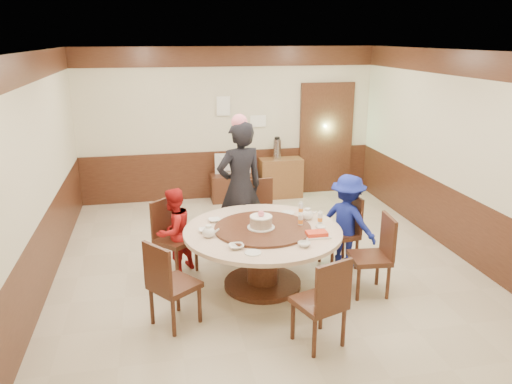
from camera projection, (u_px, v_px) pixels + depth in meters
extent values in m
plane|color=beige|center=(263.00, 261.00, 6.90)|extent=(6.00, 6.00, 0.00)
plane|color=white|center=(264.00, 51.00, 6.06)|extent=(6.00, 6.00, 0.00)
cube|color=beige|center=(229.00, 124.00, 9.29)|extent=(5.50, 0.04, 2.80)
cube|color=beige|center=(351.00, 259.00, 3.68)|extent=(5.50, 0.04, 2.80)
cube|color=beige|center=(39.00, 174.00, 5.95)|extent=(0.04, 6.00, 2.80)
cube|color=beige|center=(454.00, 153.00, 7.01)|extent=(0.04, 6.00, 2.80)
cube|color=#412114|center=(263.00, 230.00, 6.77)|extent=(5.50, 6.00, 0.90)
cube|color=#412114|center=(264.00, 66.00, 6.12)|extent=(5.50, 6.00, 0.35)
cube|color=#412114|center=(326.00, 139.00, 9.71)|extent=(1.05, 0.08, 2.18)
cube|color=#91E1A7|center=(326.00, 139.00, 9.73)|extent=(0.88, 0.02, 2.05)
cylinder|color=#412114|center=(262.00, 283.00, 6.21)|extent=(0.95, 0.95, 0.06)
cylinder|color=#412114|center=(263.00, 259.00, 6.11)|extent=(0.38, 0.38, 0.65)
cylinder|color=beige|center=(263.00, 231.00, 6.00)|extent=(1.91, 1.91, 0.05)
cylinder|color=#412114|center=(263.00, 228.00, 5.99)|extent=(1.17, 1.17, 0.03)
cube|color=#412114|center=(339.00, 234.00, 6.64)|extent=(0.49, 0.49, 0.06)
cube|color=#412114|center=(354.00, 213.00, 6.62)|extent=(0.09, 0.42, 0.50)
cube|color=#412114|center=(338.00, 251.00, 6.71)|extent=(0.36, 0.36, 0.42)
cube|color=#412114|center=(263.00, 217.00, 7.28)|extent=(0.48, 0.48, 0.06)
cube|color=#412114|center=(259.00, 195.00, 7.39)|extent=(0.42, 0.08, 0.50)
cube|color=#412114|center=(263.00, 232.00, 7.35)|extent=(0.36, 0.36, 0.42)
cube|color=#412114|center=(176.00, 240.00, 6.44)|extent=(0.62, 0.62, 0.06)
cube|color=#412114|center=(163.00, 217.00, 6.48)|extent=(0.34, 0.31, 0.50)
cube|color=#412114|center=(177.00, 257.00, 6.51)|extent=(0.36, 0.36, 0.42)
cube|color=#412114|center=(175.00, 285.00, 5.28)|extent=(0.62, 0.62, 0.06)
cube|color=#412114|center=(157.00, 269.00, 5.05)|extent=(0.28, 0.36, 0.50)
cube|color=#412114|center=(176.00, 305.00, 5.35)|extent=(0.36, 0.36, 0.42)
cube|color=#412114|center=(319.00, 303.00, 4.93)|extent=(0.56, 0.56, 0.06)
cube|color=#412114|center=(334.00, 287.00, 4.68)|extent=(0.41, 0.18, 0.50)
cube|color=#412114|center=(318.00, 324.00, 5.00)|extent=(0.36, 0.36, 0.42)
cube|color=#412114|center=(369.00, 258.00, 5.92)|extent=(0.48, 0.48, 0.06)
cube|color=#412114|center=(388.00, 236.00, 5.86)|extent=(0.08, 0.42, 0.50)
cube|color=#412114|center=(368.00, 276.00, 5.99)|extent=(0.36, 0.36, 0.42)
imported|color=black|center=(240.00, 188.00, 6.97)|extent=(0.79, 0.62, 1.89)
imported|color=red|center=(174.00, 231.00, 6.41)|extent=(0.70, 0.70, 1.14)
imported|color=navy|center=(347.00, 221.00, 6.59)|extent=(0.88, 0.93, 1.26)
cylinder|color=white|center=(261.00, 227.00, 5.97)|extent=(0.33, 0.33, 0.01)
cylinder|color=tan|center=(261.00, 222.00, 5.95)|extent=(0.26, 0.26, 0.12)
cylinder|color=white|center=(261.00, 217.00, 5.93)|extent=(0.27, 0.27, 0.01)
sphere|color=pink|center=(261.00, 214.00, 5.92)|extent=(0.08, 0.08, 0.08)
ellipsoid|color=white|center=(209.00, 232.00, 5.75)|extent=(0.17, 0.15, 0.13)
ellipsoid|color=white|center=(308.00, 215.00, 6.31)|extent=(0.17, 0.15, 0.13)
imported|color=white|center=(215.00, 220.00, 6.24)|extent=(0.15, 0.15, 0.04)
imported|color=white|center=(304.00, 244.00, 5.51)|extent=(0.15, 0.15, 0.05)
imported|color=white|center=(236.00, 246.00, 5.46)|extent=(0.17, 0.17, 0.04)
imported|color=white|center=(320.00, 228.00, 6.00)|extent=(0.13, 0.13, 0.04)
imported|color=white|center=(205.00, 230.00, 5.92)|extent=(0.15, 0.15, 0.04)
cylinder|color=white|center=(253.00, 253.00, 5.33)|extent=(0.18, 0.18, 0.01)
cylinder|color=white|center=(288.00, 213.00, 6.54)|extent=(0.18, 0.18, 0.01)
cube|color=white|center=(316.00, 236.00, 5.78)|extent=(0.30, 0.20, 0.02)
cube|color=red|center=(317.00, 233.00, 5.77)|extent=(0.24, 0.15, 0.04)
cylinder|color=white|center=(301.00, 221.00, 6.05)|extent=(0.06, 0.06, 0.16)
cylinder|color=white|center=(320.00, 219.00, 6.12)|extent=(0.06, 0.06, 0.16)
cylinder|color=white|center=(301.00, 209.00, 6.45)|extent=(0.06, 0.06, 0.16)
cube|color=#412114|center=(233.00, 187.00, 9.40)|extent=(0.85, 0.45, 0.50)
imported|color=gray|center=(233.00, 164.00, 9.27)|extent=(0.68, 0.14, 0.39)
cube|color=brown|center=(281.00, 178.00, 9.57)|extent=(0.80, 0.40, 0.75)
cylinder|color=silver|center=(277.00, 149.00, 9.39)|extent=(0.15, 0.15, 0.38)
cube|color=white|center=(223.00, 106.00, 9.12)|extent=(0.25, 0.00, 0.35)
cube|color=white|center=(258.00, 121.00, 9.33)|extent=(0.30, 0.00, 0.22)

